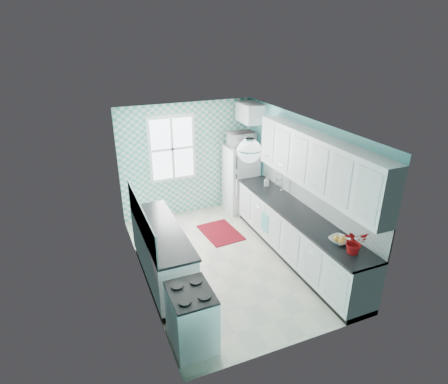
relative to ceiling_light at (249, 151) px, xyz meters
name	(u,v)px	position (x,y,z in m)	size (l,w,h in m)	color
floor	(227,260)	(0.00, 0.80, -2.33)	(3.00, 4.40, 0.02)	beige
ceiling	(227,125)	(0.00, 0.80, 0.19)	(3.00, 4.40, 0.02)	white
wall_back	(188,159)	(0.00, 3.01, -1.07)	(3.00, 0.02, 2.50)	#6EC7C5
wall_front	(299,268)	(0.00, -1.41, -1.07)	(3.00, 0.02, 2.50)	#6EC7C5
wall_left	(138,213)	(-1.51, 0.80, -1.07)	(0.02, 4.40, 2.50)	#6EC7C5
wall_right	(302,185)	(1.51, 0.80, -1.07)	(0.02, 4.40, 2.50)	#6EC7C5
accent_wall	(188,160)	(0.00, 2.99, -1.07)	(3.00, 0.01, 2.50)	#56B49C
window	(172,149)	(-0.35, 2.96, -0.77)	(1.04, 0.05, 1.44)	white
backsplash_right	(313,196)	(1.49, 0.40, -1.13)	(0.02, 3.60, 0.51)	white
backsplash_left	(141,218)	(-1.49, 0.73, -1.13)	(0.02, 2.15, 0.51)	white
upper_cabinets_right	(317,163)	(1.33, 0.20, -0.42)	(0.33, 3.20, 0.90)	white
upper_cabinet_fridge	(249,113)	(1.30, 2.63, -0.07)	(0.40, 0.74, 0.40)	white
ceiling_light	(249,151)	(0.00, 0.00, 0.00)	(0.34, 0.34, 0.35)	silver
base_cabinets_right	(296,236)	(1.20, 0.40, -1.87)	(0.60, 3.60, 0.90)	white
countertop_right	(298,213)	(1.19, 0.40, -1.40)	(0.63, 3.60, 0.04)	black
base_cabinets_left	(162,255)	(-1.20, 0.73, -1.87)	(0.60, 2.15, 0.90)	white
countertop_left	(161,230)	(-1.19, 0.73, -1.40)	(0.63, 2.15, 0.04)	black
fridge	(241,179)	(1.11, 2.61, -1.55)	(0.67, 0.67, 1.54)	white
stove	(192,317)	(-1.20, -0.84, -1.89)	(0.56, 0.69, 0.83)	white
sink	(274,194)	(1.20, 1.26, -1.39)	(0.47, 0.39, 0.53)	silver
rug	(220,232)	(0.26, 1.75, -2.32)	(0.68, 0.98, 0.02)	#600511
dish_towel	(265,222)	(0.89, 1.02, -1.84)	(0.02, 0.26, 0.38)	teal
fruit_bowl	(340,240)	(1.20, -0.72, -1.35)	(0.30, 0.30, 0.07)	white
potted_plant	(355,242)	(1.20, -1.02, -1.20)	(0.32, 0.28, 0.36)	#B31E15
soap_bottle	(267,181)	(1.25, 1.66, -1.29)	(0.09, 0.09, 0.19)	#8297AB
microwave	(241,139)	(1.11, 2.61, -0.63)	(0.56, 0.38, 0.31)	silver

